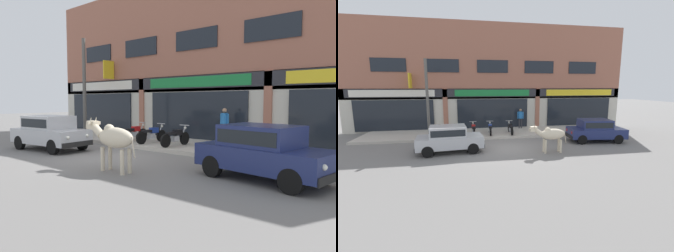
{
  "view_description": "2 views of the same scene",
  "coord_description": "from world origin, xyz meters",
  "views": [
    {
      "loc": [
        9.72,
        -7.61,
        2.09
      ],
      "look_at": [
        2.35,
        1.0,
        1.22
      ],
      "focal_mm": 35.0,
      "sensor_mm": 36.0,
      "label": 1
    },
    {
      "loc": [
        -2.21,
        -12.64,
        3.56
      ],
      "look_at": [
        0.22,
        1.0,
        1.12
      ],
      "focal_mm": 24.0,
      "sensor_mm": 36.0,
      "label": 2
    }
  ],
  "objects": [
    {
      "name": "utility_pole",
      "position": [
        -4.64,
        2.5,
        2.73
      ],
      "size": [
        0.18,
        0.18,
        5.12
      ],
      "primitive_type": "cylinder",
      "color": "#595651",
      "rests_on": "sidewalk"
    },
    {
      "name": "sidewalk",
      "position": [
        0.0,
        4.05,
        0.08
      ],
      "size": [
        19.0,
        3.7,
        0.17
      ],
      "primitive_type": "cube",
      "color": "#B7AFA3",
      "rests_on": "ground"
    },
    {
      "name": "ground_plane",
      "position": [
        0.0,
        0.0,
        0.0
      ],
      "size": [
        90.0,
        90.0,
        0.0
      ],
      "primitive_type": "plane",
      "color": "slate"
    },
    {
      "name": "motorcycle_1",
      "position": [
        -0.54,
        3.22,
        0.56
      ],
      "size": [
        0.52,
        1.81,
        0.88
      ],
      "color": "black",
      "rests_on": "sidewalk"
    },
    {
      "name": "cow",
      "position": [
        2.27,
        -1.38,
        1.01
      ],
      "size": [
        2.15,
        0.53,
        1.61
      ],
      "color": "beige",
      "rests_on": "ground"
    },
    {
      "name": "pedestrian",
      "position": [
        2.16,
        5.1,
        1.15
      ],
      "size": [
        0.49,
        0.32,
        1.6
      ],
      "color": "#2D2D33",
      "rests_on": "sidewalk"
    },
    {
      "name": "car_1",
      "position": [
        6.06,
        0.5,
        0.81
      ],
      "size": [
        3.76,
        2.06,
        1.46
      ],
      "color": "black",
      "rests_on": "ground"
    },
    {
      "name": "car_0",
      "position": [
        -3.16,
        -0.33,
        0.81
      ],
      "size": [
        3.72,
        1.94,
        1.46
      ],
      "color": "black",
      "rests_on": "ground"
    },
    {
      "name": "shop_building",
      "position": [
        -0.0,
        6.16,
        4.08
      ],
      "size": [
        23.0,
        1.4,
        8.6
      ],
      "color": "#9E604C",
      "rests_on": "ground"
    },
    {
      "name": "motorcycle_0",
      "position": [
        -1.73,
        3.23,
        0.56
      ],
      "size": [
        0.52,
        1.81,
        0.88
      ],
      "color": "black",
      "rests_on": "sidewalk"
    },
    {
      "name": "motorcycle_2",
      "position": [
        0.93,
        3.14,
        0.56
      ],
      "size": [
        0.52,
        1.81,
        0.88
      ],
      "color": "black",
      "rests_on": "sidewalk"
    }
  ]
}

